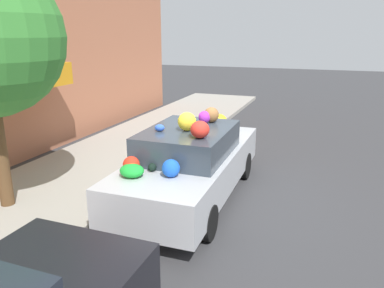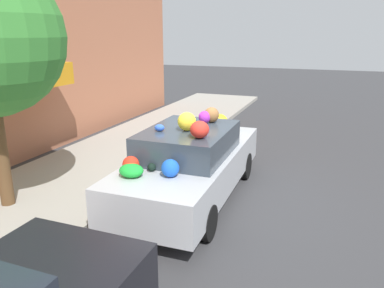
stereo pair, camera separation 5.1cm
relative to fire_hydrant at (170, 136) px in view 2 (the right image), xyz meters
name	(u,v)px [view 2 (the right image)]	position (x,y,z in m)	size (l,w,h in m)	color
ground_plane	(191,197)	(-2.51, -1.58, -0.49)	(60.00, 60.00, 0.00)	#38383A
sidewalk_curb	(79,176)	(-2.51, 1.12, -0.42)	(24.00, 3.20, 0.14)	#9E998E
fire_hydrant	(170,136)	(0.00, 0.00, 0.00)	(0.20, 0.20, 0.70)	gold
art_car	(191,161)	(-2.53, -1.60, 0.29)	(4.54, 1.77, 1.80)	#B7BABF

